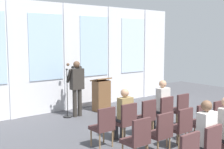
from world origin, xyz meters
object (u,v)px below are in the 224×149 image
(mic_stand, at_px, (67,107))
(chair_r0_c0, at_px, (104,125))
(lectern, at_px, (101,95))
(audience_r0_c1, at_px, (124,112))
(chair_r0_c2, at_px, (146,115))
(chair_r2_c1, at_px, (207,146))
(chair_r1_c3, at_px, (199,120))
(chair_r0_c4, at_px, (180,108))
(chair_r0_c1, at_px, (126,120))
(chair_r0_c3, at_px, (163,111))
(chair_r1_c1, at_px, (161,131))
(audience_r0_c3, at_px, (161,103))
(chair_r1_c4, at_px, (215,116))
(chair_r1_c2, at_px, (181,125))
(audience_r2_c2, at_px, (224,127))
(audience_r2_c1, at_px, (204,133))
(speaker, at_px, (77,84))
(chair_r1_c0, at_px, (138,138))

(mic_stand, relative_size, chair_r0_c0, 1.65)
(lectern, xyz_separation_m, chair_r0_c0, (-1.99, -2.82, -0.02))
(audience_r0_c1, height_order, chair_r0_c2, audience_r0_c1)
(chair_r2_c1, bearing_deg, chair_r1_c3, 40.22)
(lectern, height_order, chair_r0_c4, lectern)
(chair_r0_c1, height_order, chair_r1_c3, same)
(chair_r0_c3, xyz_separation_m, chair_r1_c1, (-1.33, -1.13, 0.00))
(mic_stand, distance_m, chair_r0_c3, 3.13)
(chair_r0_c0, height_order, audience_r0_c3, audience_r0_c3)
(chair_r1_c4, bearing_deg, audience_r0_c3, 118.93)
(chair_r1_c2, xyz_separation_m, chair_r1_c3, (0.67, 0.00, 0.00))
(mic_stand, xyz_separation_m, chair_r0_c1, (0.01, -2.82, 0.20))
(audience_r0_c3, height_order, chair_r1_c2, audience_r0_c3)
(audience_r0_c1, bearing_deg, audience_r2_c2, -73.56)
(chair_r0_c2, bearing_deg, chair_r0_c3, 0.00)
(audience_r2_c1, xyz_separation_m, audience_r2_c2, (0.67, 0.00, -0.01))
(audience_r0_c1, xyz_separation_m, chair_r1_c4, (2.00, -1.21, -0.18))
(lectern, relative_size, chair_r0_c3, 1.23)
(chair_r0_c1, height_order, audience_r2_c1, audience_r2_c1)
(chair_r0_c0, distance_m, audience_r2_c1, 2.29)
(lectern, distance_m, chair_r0_c1, 3.12)
(chair_r1_c4, distance_m, audience_r2_c1, 2.27)
(speaker, distance_m, chair_r1_c0, 4.00)
(speaker, relative_size, audience_r0_c1, 1.38)
(audience_r0_c3, distance_m, chair_r1_c3, 1.23)
(chair_r0_c3, bearing_deg, chair_r0_c0, 180.00)
(chair_r0_c1, height_order, audience_r0_c1, audience_r0_c1)
(lectern, xyz_separation_m, chair_r1_c1, (-1.32, -3.95, -0.02))
(chair_r0_c3, bearing_deg, chair_r1_c4, -59.41)
(audience_r0_c1, distance_m, chair_r2_c1, 2.34)
(chair_r0_c1, bearing_deg, audience_r2_c2, -72.96)
(chair_r1_c0, bearing_deg, chair_r1_c2, 0.00)
(chair_r0_c0, distance_m, audience_r2_c2, 2.56)
(chair_r0_c1, relative_size, chair_r0_c4, 1.00)
(chair_r0_c2, bearing_deg, chair_r1_c2, -90.00)
(chair_r0_c4, relative_size, chair_r2_c1, 1.00)
(chair_r0_c3, bearing_deg, chair_r0_c4, 0.00)
(audience_r0_c1, bearing_deg, chair_r0_c2, -7.13)
(chair_r0_c4, xyz_separation_m, chair_r2_c1, (-2.00, -2.25, 0.00))
(speaker, height_order, lectern, speaker)
(lectern, xyz_separation_m, chair_r0_c1, (-1.32, -2.82, -0.02))
(audience_r0_c1, height_order, chair_r0_c3, audience_r0_c1)
(chair_r1_c0, xyz_separation_m, audience_r2_c2, (1.33, -1.05, 0.22))
(chair_r0_c2, bearing_deg, audience_r2_c2, -90.00)
(chair_r2_c1, bearing_deg, chair_r0_c0, 106.47)
(audience_r2_c2, bearing_deg, audience_r2_c1, -179.93)
(audience_r0_c1, height_order, audience_r2_c2, audience_r2_c2)
(chair_r1_c1, xyz_separation_m, chair_r2_c1, (0.00, -1.13, 0.00))
(chair_r1_c4, bearing_deg, audience_r2_c1, -152.32)
(chair_r1_c4, bearing_deg, audience_r2_c2, -141.83)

